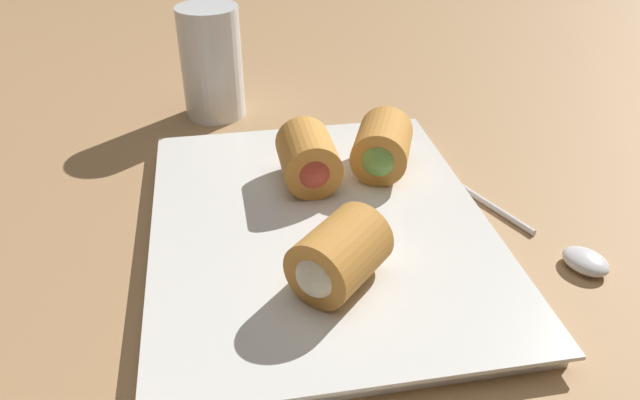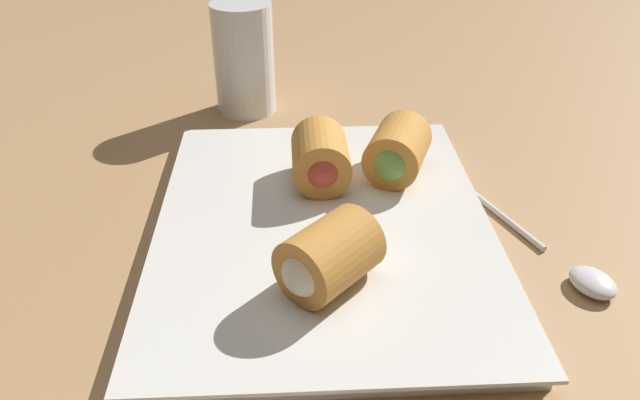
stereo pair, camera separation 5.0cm
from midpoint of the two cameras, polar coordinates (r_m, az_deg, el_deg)
The scene contains 7 objects.
table_surface at distance 52.53cm, azimuth 0.04°, elevation -1.95°, with size 180.00×140.00×2.00cm.
serving_plate at distance 48.52cm, azimuth 2.95°, elevation -2.74°, with size 33.03×25.68×1.50cm.
roll_front_left at distance 40.42cm, azimuth 3.67°, elevation -5.49°, with size 7.63×7.61×4.77cm.
roll_front_right at distance 51.53cm, azimuth 2.54°, elevation 3.66°, with size 6.86×4.83×4.77cm.
roll_back_left at distance 53.37cm, azimuth 9.40°, elevation 4.31°, with size 7.35×6.66×4.77cm.
spoon at distance 49.27cm, azimuth 24.64°, elevation -5.84°, with size 16.42×7.87×1.23cm.
drinking_glass at distance 68.00cm, azimuth -5.09°, elevation 12.71°, with size 6.40×6.40×11.65cm.
Camera 2 is at (-43.53, -0.28, 30.74)cm, focal length 35.00 mm.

